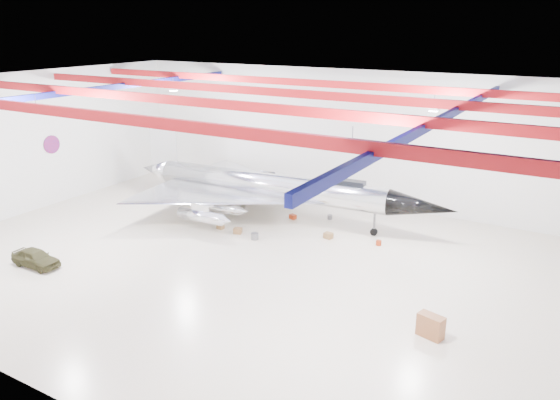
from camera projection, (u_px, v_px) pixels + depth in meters
The scene contains 17 objects.
floor at pixel (239, 260), 34.97m from camera, with size 40.00×40.00×0.00m, color beige.
wall_back at pixel (340, 136), 45.56m from camera, with size 40.00×40.00×0.00m, color silver.
wall_left at pixel (29, 143), 42.96m from camera, with size 30.00×30.00×0.00m, color silver.
ceiling at pixel (235, 86), 31.58m from camera, with size 40.00×40.00×0.00m, color #0A0F38.
ceiling_structure at pixel (235, 98), 31.79m from camera, with size 39.50×29.50×1.08m.
wall_roundel at pixel (52, 144), 44.72m from camera, with size 1.50×1.50×0.10m, color #B21414.
jet_aircraft at pixel (268, 189), 41.92m from camera, with size 26.39×16.11×7.19m.
jeep at pixel (36, 258), 33.89m from camera, with size 1.36×3.37×1.15m, color #38351C.
desk at pixel (431, 326), 26.23m from camera, with size 1.26×0.63×1.16m, color brown.
crate_ply at pixel (220, 227), 40.23m from camera, with size 0.49×0.39×0.34m, color olive.
toolbox_red at pixel (293, 217), 42.31m from camera, with size 0.49×0.40×0.35m, color #942B0E.
engine_drum at pixel (255, 236), 38.24m from camera, with size 0.52×0.52×0.47m, color #59595B.
parts_bin at pixel (328, 236), 38.45m from camera, with size 0.58×0.47×0.41m, color olive.
crate_small at pixel (232, 209), 44.22m from camera, with size 0.44×0.35×0.31m, color #59595B.
tool_chest at pixel (379, 243), 37.26m from camera, with size 0.38×0.38×0.35m, color #942B0E.
oil_barrel at pixel (238, 231), 39.34m from camera, with size 0.58×0.46×0.41m, color olive.
spares_box at pixel (330, 217), 42.22m from camera, with size 0.38×0.38×0.34m, color #59595B.
Camera 1 is at (18.58, -26.28, 14.44)m, focal length 35.00 mm.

